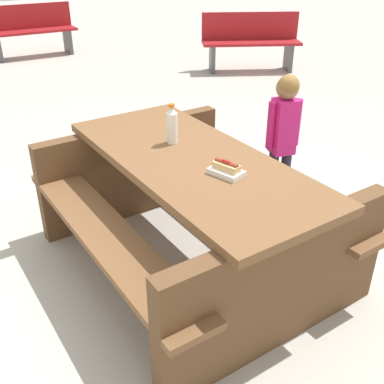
% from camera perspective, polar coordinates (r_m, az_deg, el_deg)
% --- Properties ---
extents(ground_plane, '(30.00, 30.00, 0.00)m').
position_cam_1_polar(ground_plane, '(3.03, 0.00, -8.73)').
color(ground_plane, '#B7B2A8').
rests_on(ground_plane, ground).
extents(picnic_table, '(1.81, 1.41, 0.75)m').
position_cam_1_polar(picnic_table, '(2.78, 0.00, -1.45)').
color(picnic_table, brown).
rests_on(picnic_table, ground).
extents(soda_bottle, '(0.07, 0.07, 0.25)m').
position_cam_1_polar(soda_bottle, '(2.79, -2.49, 8.26)').
color(soda_bottle, silver).
rests_on(soda_bottle, picnic_table).
extents(hotdog_tray, '(0.20, 0.15, 0.08)m').
position_cam_1_polar(hotdog_tray, '(2.43, 4.25, 2.79)').
color(hotdog_tray, white).
rests_on(hotdog_tray, picnic_table).
extents(child_in_coat, '(0.18, 0.25, 1.05)m').
position_cam_1_polar(child_in_coat, '(3.37, 11.26, 7.89)').
color(child_in_coat, '#262633').
rests_on(child_in_coat, ground).
extents(park_bench_near, '(1.09, 1.50, 0.85)m').
position_cam_1_polar(park_bench_near, '(7.55, 7.25, 18.07)').
color(park_bench_near, maroon).
rests_on(park_bench_near, ground).
extents(park_bench_mid, '(0.48, 1.52, 0.85)m').
position_cam_1_polar(park_bench_mid, '(8.90, -19.29, 18.42)').
color(park_bench_mid, maroon).
rests_on(park_bench_mid, ground).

